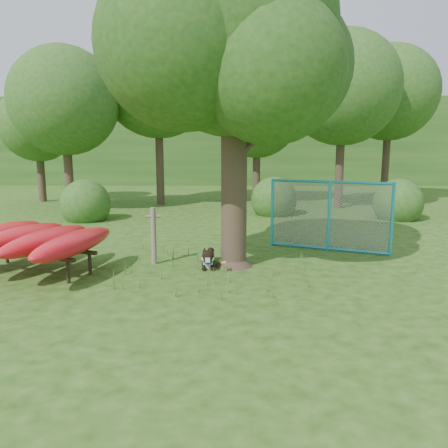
{
  "coord_description": "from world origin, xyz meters",
  "views": [
    {
      "loc": [
        0.41,
        -8.18,
        2.67
      ],
      "look_at": [
        0.2,
        1.2,
        1.0
      ],
      "focal_mm": 35.0,
      "sensor_mm": 36.0,
      "label": 1
    }
  ],
  "objects_px": {
    "fence_section": "(329,216)",
    "husky_dog": "(208,258)",
    "kayak_rack": "(33,239)",
    "oak_tree": "(232,45)"
  },
  "relations": [
    {
      "from": "oak_tree",
      "to": "fence_section",
      "type": "xyz_separation_m",
      "value": [
        2.5,
        1.51,
        -3.84
      ]
    },
    {
      "from": "kayak_rack",
      "to": "husky_dog",
      "type": "height_order",
      "value": "kayak_rack"
    },
    {
      "from": "oak_tree",
      "to": "fence_section",
      "type": "relative_size",
      "value": 2.35
    },
    {
      "from": "fence_section",
      "to": "kayak_rack",
      "type": "bearing_deg",
      "value": -140.06
    },
    {
      "from": "fence_section",
      "to": "husky_dog",
      "type": "bearing_deg",
      "value": -130.1
    },
    {
      "from": "kayak_rack",
      "to": "husky_dog",
      "type": "bearing_deg",
      "value": 30.34
    },
    {
      "from": "kayak_rack",
      "to": "fence_section",
      "type": "bearing_deg",
      "value": 39.45
    },
    {
      "from": "oak_tree",
      "to": "husky_dog",
      "type": "bearing_deg",
      "value": -171.11
    },
    {
      "from": "oak_tree",
      "to": "husky_dog",
      "type": "relative_size",
      "value": 6.16
    },
    {
      "from": "oak_tree",
      "to": "husky_dog",
      "type": "xyz_separation_m",
      "value": [
        -0.53,
        -0.08,
        -4.58
      ]
    }
  ]
}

